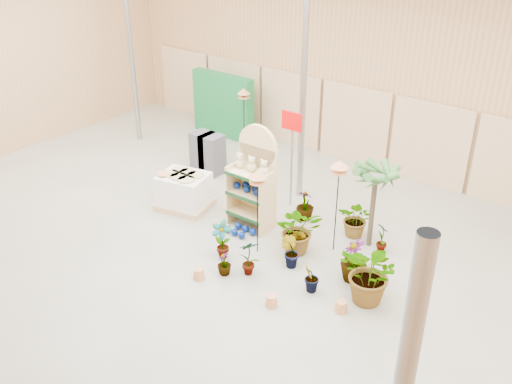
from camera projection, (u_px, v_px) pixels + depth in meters
room at (223, 140)px, 10.40m from camera, size 15.20×12.10×4.70m
display_shelf at (255, 181)px, 11.66m from camera, size 0.93×0.60×2.19m
teddy_bears at (253, 166)px, 11.39m from camera, size 0.80×0.20×0.34m
gazing_balls_shelf at (251, 189)px, 11.64m from camera, size 0.80×0.27×0.15m
gazing_balls_floor at (240, 231)px, 11.69m from camera, size 0.63×0.39×0.15m
pallet_stack at (184, 191)px, 12.54m from camera, size 1.30×1.17×0.83m
charcoal_planters at (208, 153)px, 14.13m from camera, size 0.80×0.50×1.00m
trellis_stock at (223, 105)px, 16.07m from camera, size 2.00×0.30×1.80m
offer_sign at (292, 140)px, 12.08m from camera, size 0.50×0.08×2.20m
bird_table_front at (257, 177)px, 10.39m from camera, size 0.34×0.34×1.76m
bird_table_right at (339, 167)px, 10.37m from camera, size 0.34×0.34×1.93m
bird_table_back at (244, 93)px, 14.80m from camera, size 0.34×0.34×1.73m
palm at (376, 174)px, 10.63m from camera, size 0.70×0.70×1.84m
potted_plant_0 at (222, 240)px, 10.80m from camera, size 0.47×0.39×0.78m
potted_plant_1 at (290, 252)px, 10.57m from camera, size 0.38×0.32×0.62m
potted_plant_2 at (299, 230)px, 10.93m from camera, size 1.18×1.16×0.99m
potted_plant_3 at (354, 260)px, 10.15m from camera, size 0.65×0.65×0.85m
potted_plant_4 at (383, 238)px, 10.98m from camera, size 0.41×0.37×0.66m
potted_plant_5 at (299, 241)px, 10.91m from camera, size 0.37×0.31×0.61m
potted_plant_6 at (357, 219)px, 11.49m from camera, size 0.85×0.78×0.79m
potted_plant_7 at (224, 263)px, 10.39m from camera, size 0.34×0.34×0.47m
potted_plant_8 at (249, 257)px, 10.33m from camera, size 0.45×0.47×0.74m
potted_plant_9 at (311, 278)px, 9.88m from camera, size 0.31×0.36×0.59m
potted_plant_10 at (372, 274)px, 9.52m from camera, size 1.17×1.06×1.14m
potted_plant_11 at (305, 205)px, 12.11m from camera, size 0.41×0.41×0.69m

